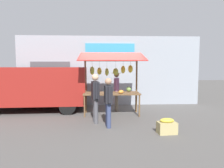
% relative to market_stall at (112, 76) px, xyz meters
% --- Properties ---
extents(ground_plane, '(40.00, 40.00, 0.00)m').
position_rel_market_stall_xyz_m(ground_plane, '(0.02, 0.05, -1.55)').
color(ground_plane, '#514F4C').
extents(street_backdrop, '(9.00, 0.30, 3.40)m').
position_rel_market_stall_xyz_m(street_backdrop, '(0.08, -2.14, 0.15)').
color(street_backdrop, '#8C939E').
rests_on(street_backdrop, ground).
extents(market_stall, '(2.50, 1.46, 2.50)m').
position_rel_market_stall_xyz_m(market_stall, '(0.00, 0.00, 0.00)').
color(market_stall, brown).
rests_on(market_stall, ground).
extents(vendor_with_sunhat, '(0.43, 0.71, 1.68)m').
position_rel_market_stall_xyz_m(vendor_with_sunhat, '(-0.23, -0.70, -0.55)').
color(vendor_with_sunhat, '#726656').
rests_on(vendor_with_sunhat, ground).
extents(shopper_in_striped_shirt, '(0.27, 0.67, 1.55)m').
position_rel_market_stall_xyz_m(shopper_in_striped_shirt, '(0.21, 1.71, -0.66)').
color(shopper_in_striped_shirt, navy).
rests_on(shopper_in_striped_shirt, ground).
extents(shopper_in_grey_tee, '(0.30, 0.70, 1.66)m').
position_rel_market_stall_xyz_m(shopper_in_grey_tee, '(0.63, 1.18, -0.58)').
color(shopper_in_grey_tee, '#4C4C51').
rests_on(shopper_in_grey_tee, ground).
extents(parked_van, '(4.46, 2.00, 1.88)m').
position_rel_market_stall_xyz_m(parked_van, '(3.46, -0.81, -0.43)').
color(parked_van, maroon).
rests_on(parked_van, ground).
extents(produce_crate_near, '(0.56, 0.38, 0.45)m').
position_rel_market_stall_xyz_m(produce_crate_near, '(-1.44, 2.45, -1.34)').
color(produce_crate_near, tan).
rests_on(produce_crate_near, ground).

